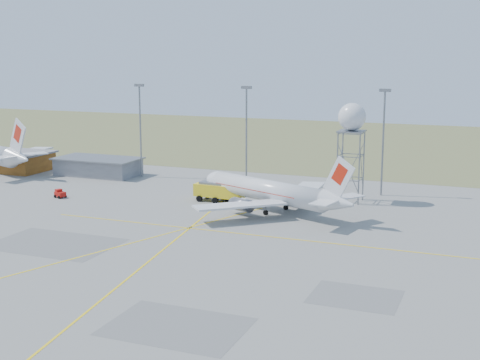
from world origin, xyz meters
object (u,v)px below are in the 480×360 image
at_px(radar_tower, 351,147).
at_px(fire_truck, 221,192).
at_px(airliner_main, 270,192).
at_px(baggage_tug, 60,195).

xyz_separation_m(radar_tower, fire_truck, (-22.13, -9.05, -8.44)).
xyz_separation_m(airliner_main, fire_truck, (-11.00, 3.63, -1.68)).
distance_m(radar_tower, fire_truck, 25.36).
height_order(airliner_main, radar_tower, radar_tower).
relative_size(radar_tower, fire_truck, 1.91).
relative_size(radar_tower, baggage_tug, 7.54).
bearing_deg(radar_tower, airliner_main, -131.27).
distance_m(airliner_main, baggage_tug, 41.15).
bearing_deg(baggage_tug, radar_tower, 38.03).
xyz_separation_m(airliner_main, radar_tower, (11.13, 12.68, 6.76)).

